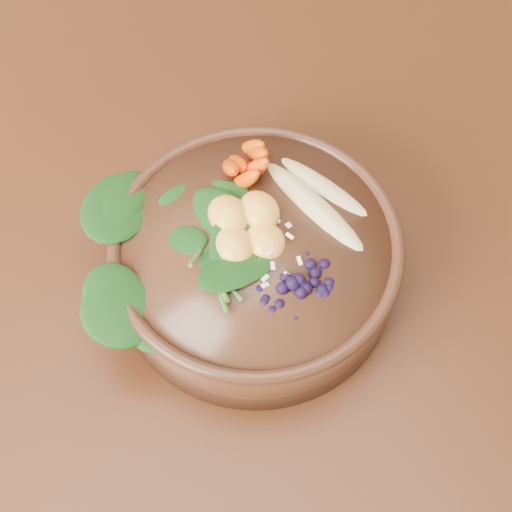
# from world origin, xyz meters

# --- Properties ---
(ground) EXTENTS (4.00, 4.00, 0.00)m
(ground) POSITION_xyz_m (0.00, 0.00, 0.00)
(ground) COLOR #381E0F
(ground) RESTS_ON ground
(dining_table) EXTENTS (1.60, 0.90, 0.75)m
(dining_table) POSITION_xyz_m (0.00, 0.00, 0.66)
(dining_table) COLOR #331C0C
(dining_table) RESTS_ON ground
(stoneware_bowl) EXTENTS (0.30, 0.30, 0.07)m
(stoneware_bowl) POSITION_xyz_m (0.12, -0.06, 0.79)
(stoneware_bowl) COLOR #482818
(stoneware_bowl) RESTS_ON dining_table
(kale_heap) EXTENTS (0.19, 0.18, 0.04)m
(kale_heap) POSITION_xyz_m (0.07, -0.01, 0.84)
(kale_heap) COLOR #173F14
(kale_heap) RESTS_ON stoneware_bowl
(carrot_cluster) EXTENTS (0.06, 0.06, 0.07)m
(carrot_cluster) POSITION_xyz_m (0.15, 0.02, 0.86)
(carrot_cluster) COLOR #FD4A00
(carrot_cluster) RESTS_ON stoneware_bowl
(banana_halves) EXTENTS (0.08, 0.15, 0.03)m
(banana_halves) POSITION_xyz_m (0.19, -0.04, 0.83)
(banana_halves) COLOR #E0CC84
(banana_halves) RESTS_ON stoneware_bowl
(mandarin_cluster) EXTENTS (0.09, 0.09, 0.03)m
(mandarin_cluster) POSITION_xyz_m (0.12, -0.04, 0.84)
(mandarin_cluster) COLOR #FBA736
(mandarin_cluster) RESTS_ON stoneware_bowl
(blueberry_pile) EXTENTS (0.13, 0.11, 0.04)m
(blueberry_pile) POSITION_xyz_m (0.13, -0.11, 0.84)
(blueberry_pile) COLOR black
(blueberry_pile) RESTS_ON stoneware_bowl
(coconut_flakes) EXTENTS (0.09, 0.07, 0.01)m
(coconut_flakes) POSITION_xyz_m (0.12, -0.07, 0.82)
(coconut_flakes) COLOR white
(coconut_flakes) RESTS_ON stoneware_bowl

